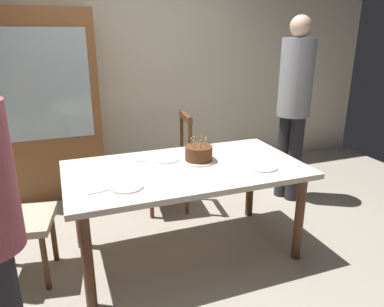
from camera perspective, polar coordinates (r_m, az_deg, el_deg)
The scene contains 13 objects.
ground at distance 3.03m, azimuth -0.92°, elevation -15.12°, with size 6.40×6.40×0.00m, color #9E9384.
back_wall at distance 4.33m, azimuth -9.55°, elevation 13.30°, with size 6.40×0.10×2.60m, color beige.
dining_table at distance 2.73m, azimuth -0.99°, elevation -3.74°, with size 1.75×0.95×0.73m.
birthday_cake at distance 2.80m, azimuth 1.07°, elevation -0.11°, with size 0.28×0.28×0.19m.
plate_near_celebrant at distance 2.39m, azimuth -10.22°, elevation -5.11°, with size 0.22×0.22×0.01m, color white.
plate_far_side at distance 2.86m, azimuth -4.09°, elevation -0.82°, with size 0.22×0.22×0.01m, color white.
plate_near_guest at distance 2.73m, azimuth 10.98°, elevation -2.08°, with size 0.22×0.22×0.01m, color white.
fork_near_celebrant at distance 2.36m, azimuth -13.98°, elevation -5.78°, with size 0.18×0.02×0.01m, color silver.
fork_far_side at distance 2.84m, azimuth -7.27°, elevation -1.16°, with size 0.18×0.02×0.01m, color silver.
chair_spindle_back at distance 3.53m, azimuth -3.67°, elevation -1.75°, with size 0.49×0.49×0.95m.
chair_upholstered at distance 2.79m, azimuth -27.49°, elevation -8.05°, with size 0.51×0.51×0.95m.
person_guest at distance 3.74m, azimuth 15.74°, elevation 8.22°, with size 0.32×0.32×1.83m.
china_cabinet at distance 4.00m, azimuth -22.42°, elevation 6.70°, with size 1.10×0.45×1.90m.
Camera 1 is at (-0.84, -2.38, 1.69)m, focal length 34.01 mm.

